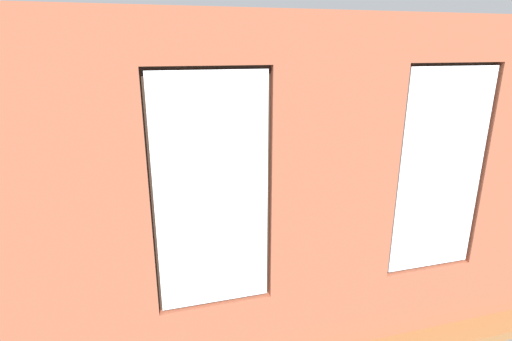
{
  "coord_description": "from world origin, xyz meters",
  "views": [
    {
      "loc": [
        1.59,
        5.81,
        2.93
      ],
      "look_at": [
        0.06,
        0.4,
        1.18
      ],
      "focal_mm": 28.0,
      "sensor_mm": 36.0,
      "label": 1
    }
  ],
  "objects_px": {
    "cup_ceramic": "(254,195)",
    "potted_plant_by_left_couch": "(325,171)",
    "potted_plant_foreground_right": "(100,160)",
    "potted_plant_corner_near_left": "(337,153)",
    "remote_black": "(236,202)",
    "potted_plant_near_tv": "(102,245)",
    "media_console": "(70,241)",
    "candle_jar": "(226,199)",
    "tv_flatscreen": "(64,204)",
    "couch_left": "(377,195)",
    "papasan_chair": "(237,174)",
    "coffee_table": "(237,205)",
    "potted_plant_corner_far_left": "(497,217)",
    "potted_plant_beside_window_right": "(114,302)",
    "table_plant_small": "(243,199)",
    "remote_silver": "(216,207)",
    "potted_plant_between_couches": "(412,231)",
    "couch_by_window": "(310,281)"
  },
  "relations": [
    {
      "from": "media_console",
      "to": "potted_plant_between_couches",
      "type": "bearing_deg",
      "value": 155.02
    },
    {
      "from": "couch_left",
      "to": "remote_black",
      "type": "xyz_separation_m",
      "value": [
        2.61,
        -0.16,
        0.08
      ]
    },
    {
      "from": "coffee_table",
      "to": "remote_black",
      "type": "height_order",
      "value": "remote_black"
    },
    {
      "from": "couch_left",
      "to": "potted_plant_corner_near_left",
      "type": "height_order",
      "value": "potted_plant_corner_near_left"
    },
    {
      "from": "candle_jar",
      "to": "media_console",
      "type": "relative_size",
      "value": 0.09
    },
    {
      "from": "media_console",
      "to": "potted_plant_by_left_couch",
      "type": "height_order",
      "value": "potted_plant_by_left_couch"
    },
    {
      "from": "remote_silver",
      "to": "potted_plant_corner_near_left",
      "type": "distance_m",
      "value": 3.68
    },
    {
      "from": "potted_plant_corner_far_left",
      "to": "potted_plant_near_tv",
      "type": "distance_m",
      "value": 4.9
    },
    {
      "from": "coffee_table",
      "to": "potted_plant_foreground_right",
      "type": "distance_m",
      "value": 2.91
    },
    {
      "from": "papasan_chair",
      "to": "potted_plant_corner_near_left",
      "type": "relative_size",
      "value": 0.86
    },
    {
      "from": "couch_by_window",
      "to": "tv_flatscreen",
      "type": "bearing_deg",
      "value": -35.07
    },
    {
      "from": "media_console",
      "to": "coffee_table",
      "type": "bearing_deg",
      "value": -171.05
    },
    {
      "from": "remote_black",
      "to": "potted_plant_by_left_couch",
      "type": "relative_size",
      "value": 0.27
    },
    {
      "from": "media_console",
      "to": "table_plant_small",
      "type": "bearing_deg",
      "value": -173.75
    },
    {
      "from": "candle_jar",
      "to": "potted_plant_by_left_couch",
      "type": "height_order",
      "value": "potted_plant_by_left_couch"
    },
    {
      "from": "remote_silver",
      "to": "potted_plant_near_tv",
      "type": "height_order",
      "value": "potted_plant_near_tv"
    },
    {
      "from": "remote_black",
      "to": "potted_plant_by_left_couch",
      "type": "bearing_deg",
      "value": 121.45
    },
    {
      "from": "candle_jar",
      "to": "potted_plant_corner_near_left",
      "type": "height_order",
      "value": "potted_plant_corner_near_left"
    },
    {
      "from": "table_plant_small",
      "to": "potted_plant_beside_window_right",
      "type": "bearing_deg",
      "value": 51.43
    },
    {
      "from": "potted_plant_corner_near_left",
      "to": "tv_flatscreen",
      "type": "bearing_deg",
      "value": 22.44
    },
    {
      "from": "remote_black",
      "to": "media_console",
      "type": "relative_size",
      "value": 0.14
    },
    {
      "from": "couch_left",
      "to": "remote_black",
      "type": "bearing_deg",
      "value": -92.3
    },
    {
      "from": "couch_by_window",
      "to": "potted_plant_corner_near_left",
      "type": "bearing_deg",
      "value": -120.11
    },
    {
      "from": "potted_plant_foreground_right",
      "to": "potted_plant_corner_near_left",
      "type": "relative_size",
      "value": 1.01
    },
    {
      "from": "candle_jar",
      "to": "table_plant_small",
      "type": "xyz_separation_m",
      "value": [
        -0.25,
        0.21,
        0.04
      ]
    },
    {
      "from": "potted_plant_corner_near_left",
      "to": "coffee_table",
      "type": "bearing_deg",
      "value": 33.08
    },
    {
      "from": "papasan_chair",
      "to": "table_plant_small",
      "type": "bearing_deg",
      "value": 80.76
    },
    {
      "from": "media_console",
      "to": "potted_plant_beside_window_right",
      "type": "height_order",
      "value": "potted_plant_beside_window_right"
    },
    {
      "from": "couch_left",
      "to": "media_console",
      "type": "bearing_deg",
      "value": -86.05
    },
    {
      "from": "tv_flatscreen",
      "to": "potted_plant_corner_near_left",
      "type": "height_order",
      "value": "potted_plant_corner_near_left"
    },
    {
      "from": "cup_ceramic",
      "to": "remote_silver",
      "type": "distance_m",
      "value": 0.76
    },
    {
      "from": "remote_black",
      "to": "media_console",
      "type": "distance_m",
      "value": 2.6
    },
    {
      "from": "remote_silver",
      "to": "candle_jar",
      "type": "bearing_deg",
      "value": 135.68
    },
    {
      "from": "cup_ceramic",
      "to": "potted_plant_by_left_couch",
      "type": "xyz_separation_m",
      "value": [
        -1.87,
        -1.1,
        -0.06
      ]
    },
    {
      "from": "potted_plant_corner_far_left",
      "to": "potted_plant_beside_window_right",
      "type": "bearing_deg",
      "value": -0.27
    },
    {
      "from": "potted_plant_beside_window_right",
      "to": "cup_ceramic",
      "type": "bearing_deg",
      "value": -129.27
    },
    {
      "from": "remote_black",
      "to": "remote_silver",
      "type": "bearing_deg",
      "value": -70.82
    },
    {
      "from": "table_plant_small",
      "to": "potted_plant_near_tv",
      "type": "distance_m",
      "value": 2.5
    },
    {
      "from": "remote_black",
      "to": "potted_plant_near_tv",
      "type": "xyz_separation_m",
      "value": [
        2.01,
        1.46,
        0.22
      ]
    },
    {
      "from": "papasan_chair",
      "to": "coffee_table",
      "type": "bearing_deg",
      "value": 76.44
    },
    {
      "from": "cup_ceramic",
      "to": "potted_plant_by_left_couch",
      "type": "relative_size",
      "value": 0.17
    },
    {
      "from": "candle_jar",
      "to": "coffee_table",
      "type": "bearing_deg",
      "value": 148.82
    },
    {
      "from": "media_console",
      "to": "potted_plant_foreground_right",
      "type": "xyz_separation_m",
      "value": [
        -0.3,
        -2.15,
        0.61
      ]
    },
    {
      "from": "candle_jar",
      "to": "media_console",
      "type": "height_order",
      "value": "candle_jar"
    },
    {
      "from": "couch_left",
      "to": "media_console",
      "type": "xyz_separation_m",
      "value": [
        5.18,
        0.24,
        -0.09
      ]
    },
    {
      "from": "tv_flatscreen",
      "to": "potted_plant_corner_near_left",
      "type": "bearing_deg",
      "value": -157.56
    },
    {
      "from": "cup_ceramic",
      "to": "table_plant_small",
      "type": "height_order",
      "value": "table_plant_small"
    },
    {
      "from": "papasan_chair",
      "to": "potted_plant_foreground_right",
      "type": "bearing_deg",
      "value": -7.13
    },
    {
      "from": "remote_black",
      "to": "tv_flatscreen",
      "type": "xyz_separation_m",
      "value": [
        2.57,
        0.4,
        0.41
      ]
    },
    {
      "from": "couch_left",
      "to": "potted_plant_beside_window_right",
      "type": "relative_size",
      "value": 2.38
    }
  ]
}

